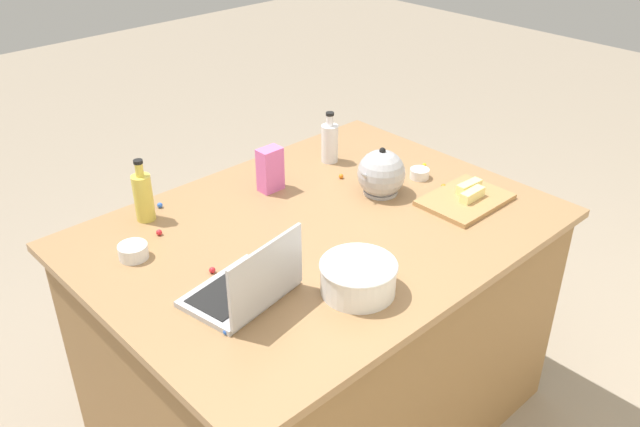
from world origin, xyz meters
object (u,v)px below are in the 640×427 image
at_px(bottle_vinegar, 330,142).
at_px(candy_bag, 270,169).
at_px(bottle_oil, 143,196).
at_px(mixing_bowl_large, 358,277).
at_px(laptop, 248,287).
at_px(cutting_board, 465,200).
at_px(butter_stick_right, 472,195).
at_px(ramekin_small, 133,251).
at_px(ramekin_medium, 420,174).
at_px(butter_stick_left, 469,187).
at_px(kettle, 381,174).

distance_m(bottle_vinegar, candy_bag, 0.34).
distance_m(bottle_oil, bottle_vinegar, 0.80).
bearing_deg(mixing_bowl_large, laptop, -36.14).
relative_size(cutting_board, butter_stick_right, 2.93).
bearing_deg(ramekin_small, bottle_vinegar, -174.76).
xyz_separation_m(bottle_vinegar, ramekin_small, (0.95, 0.09, -0.06)).
relative_size(laptop, mixing_bowl_large, 1.48).
relative_size(ramekin_small, candy_bag, 0.56).
relative_size(cutting_board, ramekin_medium, 4.25).
distance_m(mixing_bowl_large, bottle_vinegar, 0.90).
relative_size(butter_stick_left, ramekin_medium, 1.45).
height_order(butter_stick_left, ramekin_medium, butter_stick_left).
bearing_deg(mixing_bowl_large, ramekin_small, -57.39).
height_order(bottle_oil, butter_stick_left, bottle_oil).
xyz_separation_m(ramekin_medium, candy_bag, (0.49, -0.33, 0.07)).
bearing_deg(bottle_oil, butter_stick_left, 145.34).
distance_m(mixing_bowl_large, ramekin_small, 0.73).
bearing_deg(ramekin_medium, bottle_vinegar, -66.95).
distance_m(laptop, bottle_oil, 0.62).
xyz_separation_m(kettle, cutting_board, (-0.18, 0.26, -0.07)).
bearing_deg(candy_bag, ramekin_medium, 146.19).
relative_size(bottle_vinegar, candy_bag, 1.26).
height_order(ramekin_small, ramekin_medium, ramekin_small).
relative_size(laptop, kettle, 1.61).
bearing_deg(laptop, candy_bag, -135.00).
bearing_deg(kettle, bottle_vinegar, -99.05).
bearing_deg(laptop, ramekin_medium, -170.81).
height_order(ramekin_small, candy_bag, candy_bag).
xyz_separation_m(mixing_bowl_large, candy_bag, (-0.22, -0.68, 0.03)).
height_order(laptop, kettle, laptop).
relative_size(laptop, bottle_vinegar, 1.61).
bearing_deg(cutting_board, mixing_bowl_large, 9.23).
distance_m(cutting_board, candy_bag, 0.73).
relative_size(laptop, ramekin_medium, 4.52).
height_order(mixing_bowl_large, butter_stick_left, mixing_bowl_large).
xyz_separation_m(bottle_oil, kettle, (-0.75, 0.43, -0.01)).
relative_size(mixing_bowl_large, ramekin_medium, 3.06).
xyz_separation_m(bottle_vinegar, kettle, (0.05, 0.33, -0.01)).
relative_size(mixing_bowl_large, bottle_vinegar, 1.09).
bearing_deg(butter_stick_left, ramekin_medium, -84.09).
bearing_deg(butter_stick_right, cutting_board, -69.86).
xyz_separation_m(laptop, ramekin_small, (0.13, -0.43, -0.02)).
height_order(butter_stick_left, butter_stick_right, same).
bearing_deg(candy_bag, kettle, 133.23).
xyz_separation_m(butter_stick_left, ramekin_medium, (0.02, -0.22, -0.02)).
bearing_deg(bottle_oil, mixing_bowl_large, 106.48).
relative_size(laptop, butter_stick_left, 3.12).
relative_size(bottle_oil, ramekin_medium, 3.02).
height_order(laptop, bottle_vinegar, laptop).
height_order(bottle_oil, candy_bag, bottle_oil).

